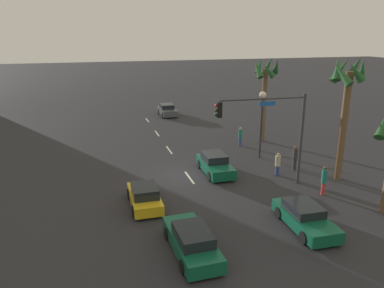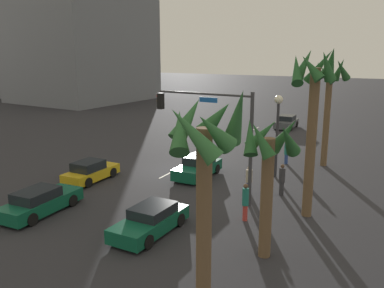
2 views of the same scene
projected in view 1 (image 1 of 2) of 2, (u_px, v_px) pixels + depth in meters
name	position (u px, v px, depth m)	size (l,w,h in m)	color
ground_plane	(187.00, 174.00, 27.05)	(220.00, 220.00, 0.00)	#28282D
lane_stripe_0	(147.00, 120.00, 43.61)	(2.12, 0.14, 0.01)	silver
lane_stripe_1	(157.00, 133.00, 37.93)	(2.28, 0.14, 0.01)	silver
lane_stripe_2	(169.00, 150.00, 32.59)	(2.31, 0.14, 0.01)	silver
lane_stripe_3	(189.00, 178.00, 26.43)	(2.37, 0.14, 0.01)	silver
car_0	(305.00, 217.00, 19.54)	(4.40, 1.98, 1.28)	#0F5138
car_1	(192.00, 241.00, 17.27)	(4.65, 1.93, 1.35)	#0F5138
car_2	(215.00, 164.00, 27.18)	(4.24, 1.92, 1.42)	#0F5138
car_3	(145.00, 196.00, 21.98)	(3.95, 1.80, 1.34)	gold
car_4	(167.00, 110.00, 46.02)	(4.00, 1.92, 1.37)	#474C51
traffic_signal	(273.00, 124.00, 23.81)	(0.53, 6.14, 6.23)	#38383D
streetlamp	(262.00, 111.00, 29.53)	(0.56, 0.56, 5.50)	#2D2D33
pedestrian_0	(324.00, 180.00, 23.38)	(0.34, 0.34, 1.93)	#BF3833
pedestrian_1	(295.00, 157.00, 27.70)	(0.47, 0.47, 1.88)	#333338
pedestrian_2	(278.00, 164.00, 26.67)	(0.54, 0.54, 1.69)	#2D478C
pedestrian_3	(240.00, 136.00, 33.68)	(0.35, 0.35, 1.73)	#2D478C
palm_tree_0	(265.00, 82.00, 33.69)	(2.48, 2.66, 7.87)	brown
palm_tree_1	(346.00, 93.00, 24.51)	(2.42, 2.51, 8.56)	brown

